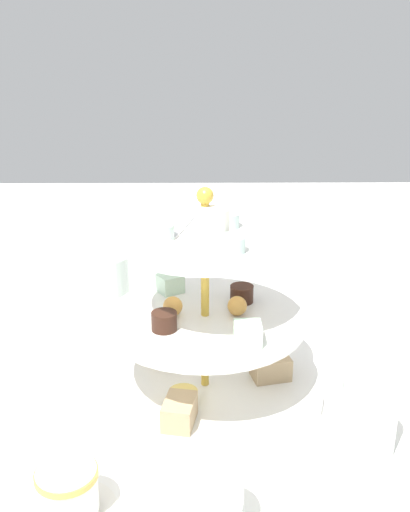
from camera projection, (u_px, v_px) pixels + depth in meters
name	position (u px, v px, depth m)	size (l,w,h in m)	color
ground_plane	(205.00, 391.00, 0.75)	(2.40, 2.40, 0.00)	white
tiered_serving_stand	(205.00, 334.00, 0.72)	(0.30, 0.30, 0.27)	white
water_glass_tall_right	(108.00, 292.00, 0.90)	(0.07, 0.07, 0.12)	silver
water_glass_short_left	(203.00, 505.00, 0.52)	(0.06, 0.06, 0.07)	silver
teacup_with_saucer	(68.00, 494.00, 0.54)	(0.09, 0.09, 0.05)	white
butter_knife_left	(317.00, 316.00, 0.95)	(0.17, 0.01, 0.00)	silver
water_glass_mid_back	(369.00, 415.00, 0.62)	(0.06, 0.06, 0.09)	silver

